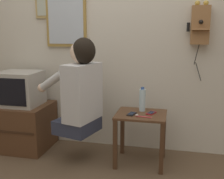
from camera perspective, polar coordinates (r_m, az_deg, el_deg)
name	(u,v)px	position (r m, az deg, el deg)	size (l,w,h in m)	color
wall_back	(115,37)	(3.18, 0.58, 10.67)	(6.80, 0.05, 2.55)	beige
side_table	(141,125)	(2.87, 5.88, -7.16)	(0.50, 0.43, 0.53)	#51331E
person	(80,89)	(2.81, -6.44, 0.11)	(0.61, 0.54, 0.96)	#2D3347
tv_stand	(25,126)	(3.43, -17.23, -7.10)	(0.57, 0.56, 0.52)	#51331E
television	(20,88)	(3.32, -18.24, 0.21)	(0.45, 0.40, 0.38)	#ADA89E
wall_phone_antique	(200,25)	(3.04, 17.48, 12.48)	(0.22, 0.18, 0.80)	olive
wall_mirror	(66,17)	(3.31, -9.33, 14.27)	(0.47, 0.03, 0.65)	olive
cell_phone_held	(132,114)	(2.79, 4.01, -4.96)	(0.09, 0.13, 0.01)	black
cell_phone_spare	(151,113)	(2.84, 7.99, -4.74)	(0.10, 0.14, 0.01)	maroon
water_bottle	(142,100)	(2.89, 6.18, -2.10)	(0.06, 0.06, 0.25)	silver
toothbrush	(142,116)	(2.72, 6.15, -5.45)	(0.16, 0.03, 0.02)	#D83F4C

